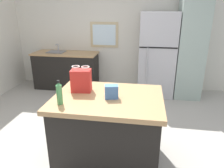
# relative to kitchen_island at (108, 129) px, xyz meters

# --- Properties ---
(ground) EXTENTS (6.48, 6.48, 0.00)m
(ground) POSITION_rel_kitchen_island_xyz_m (-0.18, 0.23, -0.45)
(ground) COLOR #ADA89E
(back_wall) EXTENTS (5.40, 0.13, 2.79)m
(back_wall) POSITION_rel_kitchen_island_xyz_m (-0.19, 2.86, 0.94)
(back_wall) COLOR silver
(back_wall) RESTS_ON ground
(kitchen_island) EXTENTS (1.30, 0.99, 0.90)m
(kitchen_island) POSITION_rel_kitchen_island_xyz_m (0.00, 0.00, 0.00)
(kitchen_island) COLOR black
(kitchen_island) RESTS_ON ground
(refrigerator) EXTENTS (0.78, 0.74, 1.83)m
(refrigerator) POSITION_rel_kitchen_island_xyz_m (0.67, 2.43, 0.46)
(refrigerator) COLOR #B7B7BC
(refrigerator) RESTS_ON ground
(tall_cabinet) EXTENTS (0.56, 0.66, 2.19)m
(tall_cabinet) POSITION_rel_kitchen_island_xyz_m (1.36, 2.43, 0.64)
(tall_cabinet) COLOR #9EB2A8
(tall_cabinet) RESTS_ON ground
(sink_counter) EXTENTS (1.55, 0.63, 1.07)m
(sink_counter) POSITION_rel_kitchen_island_xyz_m (-1.50, 2.49, -0.00)
(sink_counter) COLOR black
(sink_counter) RESTS_ON ground
(shopping_bag) EXTENTS (0.26, 0.19, 0.33)m
(shopping_bag) POSITION_rel_kitchen_island_xyz_m (-0.36, 0.12, 0.59)
(shopping_bag) COLOR red
(shopping_bag) RESTS_ON kitchen_island
(small_box) EXTENTS (0.17, 0.13, 0.16)m
(small_box) POSITION_rel_kitchen_island_xyz_m (0.05, -0.04, 0.52)
(small_box) COLOR #4775B7
(small_box) RESTS_ON kitchen_island
(bottle) EXTENTS (0.06, 0.06, 0.27)m
(bottle) POSITION_rel_kitchen_island_xyz_m (-0.48, -0.29, 0.57)
(bottle) COLOR #4C9956
(bottle) RESTS_ON kitchen_island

